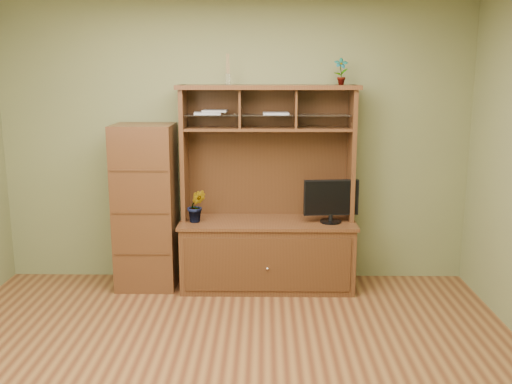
{
  "coord_description": "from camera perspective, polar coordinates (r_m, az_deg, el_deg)",
  "views": [
    {
      "loc": [
        0.28,
        -3.47,
        2.01
      ],
      "look_at": [
        0.21,
        1.2,
        1.03
      ],
      "focal_mm": 40.0,
      "sensor_mm": 36.0,
      "label": 1
    }
  ],
  "objects": [
    {
      "name": "room",
      "position": [
        3.54,
        -3.73,
        1.1
      ],
      "size": [
        4.54,
        4.04,
        2.74
      ],
      "color": "#512A17",
      "rests_on": "ground"
    },
    {
      "name": "media_hutch",
      "position": [
        5.4,
        1.14,
        -4.12
      ],
      "size": [
        1.66,
        0.61,
        1.9
      ],
      "color": "#432213",
      "rests_on": "room"
    },
    {
      "name": "monitor",
      "position": [
        5.28,
        7.52,
        -0.82
      ],
      "size": [
        0.5,
        0.19,
        0.4
      ],
      "rotation": [
        0.0,
        0.0,
        0.09
      ],
      "color": "black",
      "rests_on": "media_hutch"
    },
    {
      "name": "orchid_plant",
      "position": [
        5.29,
        -5.97,
        -1.39
      ],
      "size": [
        0.18,
        0.15,
        0.31
      ],
      "primitive_type": "imported",
      "rotation": [
        0.0,
        0.0,
        0.08
      ],
      "color": "#23561D",
      "rests_on": "media_hutch"
    },
    {
      "name": "top_plant",
      "position": [
        5.32,
        8.49,
        11.85
      ],
      "size": [
        0.13,
        0.09,
        0.24
      ],
      "primitive_type": "imported",
      "rotation": [
        0.0,
        0.0,
        -0.03
      ],
      "color": "#346122",
      "rests_on": "media_hutch"
    },
    {
      "name": "reed_diffuser",
      "position": [
        5.28,
        -2.83,
        11.83
      ],
      "size": [
        0.06,
        0.06,
        0.28
      ],
      "color": "silver",
      "rests_on": "media_hutch"
    },
    {
      "name": "magazines",
      "position": [
        5.29,
        -2.42,
        7.95
      ],
      "size": [
        0.88,
        0.2,
        0.04
      ],
      "color": "#9F9FA4",
      "rests_on": "media_hutch"
    },
    {
      "name": "side_cabinet",
      "position": [
        5.46,
        -10.94,
        -1.46
      ],
      "size": [
        0.55,
        0.5,
        1.55
      ],
      "color": "#432213",
      "rests_on": "room"
    }
  ]
}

